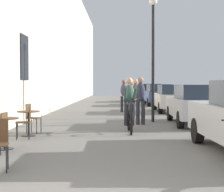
# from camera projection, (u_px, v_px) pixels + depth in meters

# --- Properties ---
(building_facade_left) EXTENTS (0.54, 68.00, 9.57)m
(building_facade_left) POSITION_uv_depth(u_px,v_px,m) (36.00, 14.00, 17.17)
(building_facade_left) COLOR #B7AD99
(building_facade_left) RESTS_ON ground_plane
(cafe_table_mid) EXTENTS (0.64, 0.64, 0.72)m
(cafe_table_mid) POSITION_uv_depth(u_px,v_px,m) (5.00, 127.00, 8.44)
(cafe_table_mid) COLOR black
(cafe_table_mid) RESTS_ON ground_plane
(cafe_chair_mid_toward_street) EXTENTS (0.41, 0.41, 0.89)m
(cafe_chair_mid_toward_street) POSITION_uv_depth(u_px,v_px,m) (0.00, 130.00, 7.86)
(cafe_chair_mid_toward_street) COLOR black
(cafe_chair_mid_toward_street) RESTS_ON ground_plane
(cafe_table_far) EXTENTS (0.64, 0.64, 0.72)m
(cafe_table_far) POSITION_uv_depth(u_px,v_px,m) (28.00, 118.00, 10.58)
(cafe_table_far) COLOR black
(cafe_table_far) RESTS_ON ground_plane
(cafe_chair_far_toward_street) EXTENTS (0.45, 0.45, 0.89)m
(cafe_chair_far_toward_street) POSITION_uv_depth(u_px,v_px,m) (32.00, 116.00, 11.28)
(cafe_chair_far_toward_street) COLOR black
(cafe_chair_far_toward_street) RESTS_ON ground_plane
(cafe_chair_far_toward_wall) EXTENTS (0.45, 0.45, 0.89)m
(cafe_chair_far_toward_wall) POSITION_uv_depth(u_px,v_px,m) (26.00, 120.00, 9.99)
(cafe_chair_far_toward_wall) COLOR black
(cafe_chair_far_toward_wall) RESTS_ON ground_plane
(cyclist_on_bicycle) EXTENTS (0.52, 1.76, 1.74)m
(cyclist_on_bicycle) POSITION_uv_depth(u_px,v_px,m) (129.00, 106.00, 11.49)
(cyclist_on_bicycle) COLOR black
(cyclist_on_bicycle) RESTS_ON ground_plane
(pedestrian_near) EXTENTS (0.36, 0.28, 1.77)m
(pedestrian_near) POSITION_uv_depth(u_px,v_px,m) (140.00, 98.00, 13.60)
(pedestrian_near) COLOR #26262D
(pedestrian_near) RESTS_ON ground_plane
(pedestrian_mid) EXTENTS (0.35, 0.25, 1.72)m
(pedestrian_mid) POSITION_uv_depth(u_px,v_px,m) (136.00, 96.00, 16.05)
(pedestrian_mid) COLOR #26262D
(pedestrian_mid) RESTS_ON ground_plane
(pedestrian_far) EXTENTS (0.37, 0.28, 1.68)m
(pedestrian_far) POSITION_uv_depth(u_px,v_px,m) (132.00, 96.00, 17.63)
(pedestrian_far) COLOR #26262D
(pedestrian_far) RESTS_ON ground_plane
(pedestrian_furthest) EXTENTS (0.35, 0.26, 1.74)m
(pedestrian_furthest) POSITION_uv_depth(u_px,v_px,m) (124.00, 94.00, 19.73)
(pedestrian_furthest) COLOR #26262D
(pedestrian_furthest) RESTS_ON ground_plane
(street_lamp) EXTENTS (0.32, 0.32, 4.90)m
(street_lamp) POSITION_uv_depth(u_px,v_px,m) (153.00, 43.00, 14.48)
(street_lamp) COLOR black
(street_lamp) RESTS_ON ground_plane
(parked_car_second) EXTENTS (1.78, 4.16, 1.47)m
(parked_car_second) POSITION_uv_depth(u_px,v_px,m) (196.00, 104.00, 13.63)
(parked_car_second) COLOR #B7B7BC
(parked_car_second) RESTS_ON ground_plane
(parked_car_third) EXTENTS (1.76, 4.14, 1.47)m
(parked_car_third) POSITION_uv_depth(u_px,v_px,m) (172.00, 98.00, 19.83)
(parked_car_third) COLOR beige
(parked_car_third) RESTS_ON ground_plane
(parked_car_fourth) EXTENTS (1.89, 4.25, 1.49)m
(parked_car_fourth) POSITION_uv_depth(u_px,v_px,m) (158.00, 94.00, 26.08)
(parked_car_fourth) COLOR #384C84
(parked_car_fourth) RESTS_ON ground_plane
(parked_car_fifth) EXTENTS (1.87, 4.32, 1.53)m
(parked_car_fifth) POSITION_uv_depth(u_px,v_px,m) (150.00, 92.00, 31.70)
(parked_car_fifth) COLOR #23512D
(parked_car_fifth) RESTS_ON ground_plane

